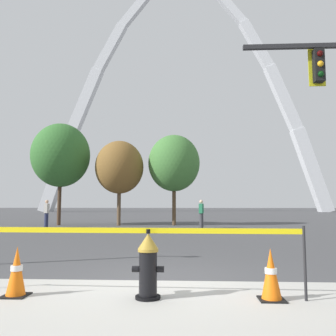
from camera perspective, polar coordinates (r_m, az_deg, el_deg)
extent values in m
plane|color=#474749|center=(6.39, -2.53, -18.05)|extent=(240.00, 240.00, 0.00)
cylinder|color=black|center=(5.39, -3.25, -20.08)|extent=(0.36, 0.36, 0.05)
cylinder|color=black|center=(5.32, -3.23, -16.58)|extent=(0.26, 0.26, 0.62)
cylinder|color=#A8842D|center=(5.27, -3.21, -13.06)|extent=(0.30, 0.30, 0.04)
cone|color=#A8842D|center=(5.26, -3.20, -11.65)|extent=(0.30, 0.30, 0.22)
cylinder|color=black|center=(5.24, -3.19, -10.13)|extent=(0.06, 0.06, 0.06)
cylinder|color=black|center=(5.33, -5.23, -15.87)|extent=(0.10, 0.09, 0.09)
cylinder|color=black|center=(5.29, -1.21, -15.96)|extent=(0.10, 0.09, 0.09)
cylinder|color=black|center=(5.52, -3.00, -16.51)|extent=(0.13, 0.14, 0.13)
cylinder|color=black|center=(5.60, -2.91, -16.36)|extent=(0.15, 0.03, 0.15)
cylinder|color=#232326|center=(5.52, 21.15, -14.10)|extent=(0.04, 0.04, 1.05)
cube|color=yellow|center=(5.42, -9.15, -9.86)|extent=(5.58, 0.18, 0.08)
cube|color=black|center=(5.95, -23.32, -18.37)|extent=(0.36, 0.36, 0.03)
cone|color=orange|center=(5.88, -23.17, -14.90)|extent=(0.28, 0.28, 0.70)
cylinder|color=white|center=(5.87, -23.15, -14.57)|extent=(0.17, 0.17, 0.08)
cube|color=black|center=(5.51, 16.33, -19.67)|extent=(0.36, 0.36, 0.03)
cone|color=orange|center=(5.43, 16.22, -15.93)|extent=(0.28, 0.28, 0.70)
cylinder|color=white|center=(5.42, 16.21, -15.57)|extent=(0.17, 0.17, 0.08)
cube|color=#232326|center=(11.02, 24.99, 17.41)|extent=(4.80, 0.12, 0.12)
cube|color=black|center=(10.68, 23.06, 14.91)|extent=(0.26, 0.24, 0.90)
cube|color=gold|center=(10.80, 22.80, 14.66)|extent=(0.44, 0.03, 1.04)
sphere|color=#360606|center=(10.66, 23.25, 16.55)|extent=(0.16, 0.16, 0.16)
sphere|color=orange|center=(10.56, 23.31, 15.15)|extent=(0.16, 0.16, 0.16)
sphere|color=black|center=(10.47, 23.37, 13.71)|extent=(0.16, 0.16, 0.16)
cube|color=silver|center=(67.14, -17.15, -0.57)|extent=(6.57, 2.14, 15.14)
cube|color=silver|center=(68.12, -13.20, 10.37)|extent=(6.31, 1.91, 12.31)
cube|color=silver|center=(70.53, -9.30, 18.44)|extent=(6.04, 1.69, 9.51)
cube|color=silver|center=(73.05, -5.43, 23.82)|extent=(5.71, 1.46, 6.74)
cube|color=silver|center=(72.90, 10.05, 23.95)|extent=(5.71, 1.46, 6.74)
cube|color=silver|center=(70.30, 14.00, 18.63)|extent=(6.04, 1.69, 9.51)
cube|color=silver|center=(67.80, 18.01, 10.58)|extent=(6.31, 1.91, 12.31)
cube|color=silver|center=(66.74, 22.09, -0.37)|extent=(6.57, 2.14, 15.14)
cylinder|color=#473323|center=(24.11, -17.09, -5.41)|extent=(0.24, 0.24, 2.84)
ellipsoid|color=#336B2D|center=(24.32, -16.87, 1.98)|extent=(3.79, 3.79, 4.17)
cylinder|color=brown|center=(22.99, -7.91, -6.24)|extent=(0.24, 0.24, 2.33)
ellipsoid|color=brown|center=(23.11, -7.82, 0.13)|extent=(3.11, 3.11, 3.42)
cylinder|color=brown|center=(22.99, 0.98, -6.06)|extent=(0.24, 0.24, 2.52)
ellipsoid|color=#427A38|center=(23.14, 0.97, 0.81)|extent=(3.35, 3.35, 3.69)
cylinder|color=#232847|center=(21.84, -18.98, -7.96)|extent=(0.22, 0.22, 0.84)
cube|color=beige|center=(21.82, -18.92, -6.15)|extent=(0.22, 0.35, 0.54)
sphere|color=tan|center=(21.82, -18.89, -5.15)|extent=(0.20, 0.20, 0.20)
cylinder|color=#38383D|center=(20.09, 5.39, -8.46)|extent=(0.22, 0.22, 0.84)
cube|color=#23754C|center=(20.07, 5.37, -6.49)|extent=(0.29, 0.38, 0.54)
sphere|color=beige|center=(20.07, 5.36, -5.41)|extent=(0.20, 0.20, 0.20)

